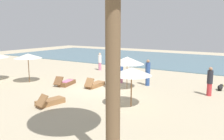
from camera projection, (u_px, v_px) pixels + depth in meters
name	position (u px, v px, depth m)	size (l,w,h in m)	color
ground_plane	(97.00, 88.00, 15.82)	(60.00, 60.00, 0.00)	#BCAD8E
ocean_water	(175.00, 60.00, 29.98)	(48.00, 16.00, 0.06)	slate
umbrella_0	(28.00, 56.00, 17.25)	(2.02, 2.02, 2.15)	brown
umbrella_2	(127.00, 60.00, 15.41)	(2.23, 2.23, 2.15)	olive
umbrella_3	(132.00, 71.00, 11.82)	(2.04, 2.04, 2.04)	brown
lounger_0	(50.00, 102.00, 12.36)	(0.92, 1.77, 0.70)	olive
lounger_1	(95.00, 84.00, 16.16)	(0.61, 1.67, 0.72)	olive
lounger_2	(66.00, 83.00, 16.66)	(0.93, 1.77, 0.69)	brown
person_0	(210.00, 81.00, 13.92)	(0.37, 0.37, 1.74)	#BF3338
person_1	(121.00, 71.00, 17.31)	(0.36, 0.36, 1.69)	#D17299
person_2	(100.00, 61.00, 22.57)	(0.46, 0.46, 1.69)	#D17299
person_3	(148.00, 72.00, 16.43)	(0.37, 0.37, 1.85)	#2D4C8C
dog	(220.00, 87.00, 15.32)	(0.39, 0.78, 0.36)	black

